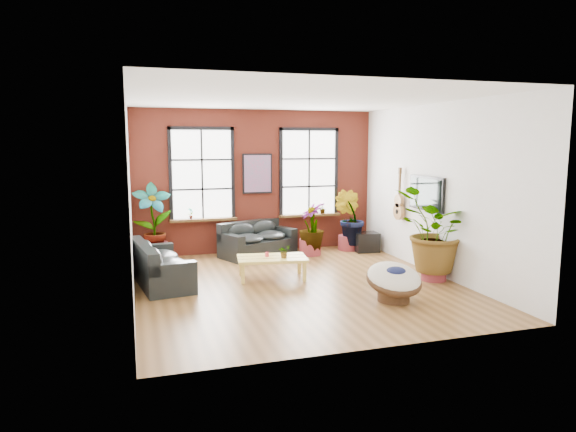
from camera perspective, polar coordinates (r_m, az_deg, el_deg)
name	(u,v)px	position (r m, az deg, el deg)	size (l,w,h in m)	color
room	(295,193)	(9.76, 0.78, 2.52)	(6.04, 6.54, 3.54)	brown
sofa_back	(257,240)	(12.39, -3.50, -2.71)	(1.98, 1.52, 0.82)	black
sofa_left	(159,266)	(10.19, -14.17, -5.36)	(1.15, 2.15, 0.81)	black
coffee_table	(272,259)	(10.29, -1.79, -4.85)	(1.47, 0.98, 0.53)	#DBC04F
papasan_chair	(394,280)	(9.04, 11.70, -7.00)	(0.98, 1.00, 0.71)	#482D19
poster	(257,174)	(12.66, -3.42, 4.73)	(0.74, 0.06, 0.98)	black
tv_wall_unit	(418,197)	(11.41, 14.25, 2.06)	(0.13, 1.86, 1.20)	black
media_box	(366,242)	(12.99, 8.68, -2.87)	(0.62, 0.53, 0.48)	black
pot_back_left	(156,251)	(12.32, -14.49, -3.80)	(0.69, 0.69, 0.42)	maroon
pot_back_right	(348,242)	(13.14, 6.73, -2.94)	(0.62, 0.62, 0.38)	maroon
pot_right_wall	(434,271)	(10.61, 15.88, -5.92)	(0.65, 0.65, 0.36)	maroon
pot_mid	(310,247)	(12.48, 2.48, -3.47)	(0.56, 0.56, 0.38)	maroon
floor_plant_back_left	(153,219)	(12.16, -14.80, -0.29)	(0.87, 0.59, 1.65)	#1B4412
floor_plant_back_right	(349,218)	(13.00, 6.83, -0.17)	(0.75, 0.61, 1.37)	#1B4412
floor_plant_right_wall	(435,231)	(10.41, 16.00, -1.64)	(1.49, 1.29, 1.66)	#1B4412
floor_plant_mid	(312,227)	(12.36, 2.65, -1.19)	(0.63, 0.63, 1.12)	#1B4412
table_plant	(284,251)	(10.18, -0.43, -3.96)	(0.23, 0.20, 0.25)	#1B4412
sill_plant_left	(191,213)	(12.41, -10.76, 0.29)	(0.14, 0.10, 0.27)	#1B4412
sill_plant_right	(323,208)	(13.19, 3.86, 0.87)	(0.15, 0.15, 0.27)	#1B4412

